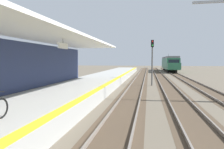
{
  "coord_description": "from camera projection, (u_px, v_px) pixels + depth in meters",
  "views": [
    {
      "loc": [
        3.19,
        -0.51,
        2.9
      ],
      "look_at": [
        1.18,
        10.66,
        2.1
      ],
      "focal_mm": 32.5,
      "sensor_mm": 36.0,
      "label": 1
    }
  ],
  "objects": [
    {
      "name": "track_pair_middle",
      "position": [
        170.0,
        89.0,
        19.96
      ],
      "size": [
        2.34,
        120.0,
        0.16
      ],
      "color": "#4C3D2D",
      "rests_on": "ground"
    },
    {
      "name": "station_platform",
      "position": [
        81.0,
        89.0,
        17.39
      ],
      "size": [
        5.0,
        80.0,
        0.91
      ],
      "color": "#A8A8A3",
      "rests_on": "ground"
    },
    {
      "name": "track_pair_far_side",
      "position": [
        207.0,
        90.0,
        19.36
      ],
      "size": [
        2.34,
        120.0,
        0.16
      ],
      "color": "#4C3D2D",
      "rests_on": "ground"
    },
    {
      "name": "rail_signal_post",
      "position": [
        152.0,
        58.0,
        23.07
      ],
      "size": [
        0.32,
        0.34,
        5.2
      ],
      "color": "#4C4C4C",
      "rests_on": "ground"
    },
    {
      "name": "approaching_train",
      "position": [
        170.0,
        63.0,
        53.39
      ],
      "size": [
        2.93,
        19.6,
        4.76
      ],
      "color": "#286647",
      "rests_on": "ground"
    },
    {
      "name": "station_building_with_canopy",
      "position": [
        14.0,
        65.0,
        11.41
      ],
      "size": [
        4.85,
        24.0,
        4.43
      ],
      "color": "#4C4C4C",
      "rests_on": "ground"
    },
    {
      "name": "track_pair_nearest_platform",
      "position": [
        135.0,
        88.0,
        20.56
      ],
      "size": [
        2.34,
        120.0,
        0.16
      ],
      "color": "#4C3D2D",
      "rests_on": "ground"
    }
  ]
}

